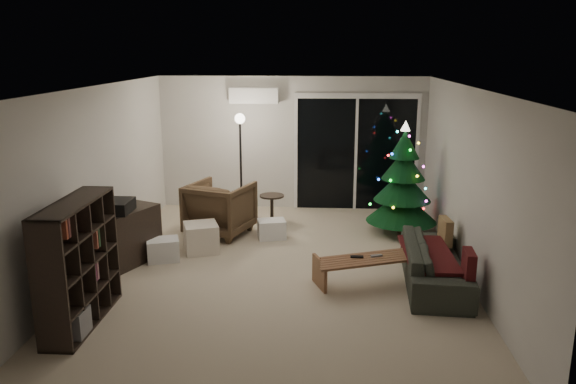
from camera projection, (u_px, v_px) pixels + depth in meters
The scene contains 18 objects.
room at pixel (315, 176), 8.93m from camera, with size 6.50×7.51×2.60m.
bookshelf at pixel (63, 263), 6.14m from camera, with size 0.35×1.40×1.40m, color black, non-canonical shape.
media_cabinet at pixel (119, 240), 7.83m from camera, with size 0.48×1.27×0.79m, color black.
stereo at pixel (116, 206), 7.71m from camera, with size 0.40×0.48×0.17m, color black.
armchair at pixel (220, 208), 9.22m from camera, with size 0.93×0.96×0.88m, color brown.
ottoman at pixel (201, 238), 8.45m from camera, with size 0.48×0.48×0.43m, color silver.
cardboard_box_a at pixel (163, 250), 8.11m from camera, with size 0.45×0.34×0.32m, color white.
cardboard_box_b at pixel (272, 229), 9.07m from camera, with size 0.44×0.33×0.30m, color white.
side_table at pixel (272, 210), 9.75m from camera, with size 0.43×0.43×0.53m, color black.
floor_lamp at pixel (241, 170), 9.81m from camera, with size 0.30×0.30×1.86m, color black.
sofa at pixel (435, 263), 7.27m from camera, with size 1.92×0.75×0.56m, color #3E453B.
sofa_throw at pixel (428, 254), 7.24m from camera, with size 0.60×1.39×0.05m, color #3B0F0B.
cushion_a at pixel (445, 231), 7.82m from camera, with size 0.11×0.37×0.37m, color #A2794D.
cushion_b at pixel (469, 266), 6.57m from camera, with size 0.11×0.37×0.37m, color #3B0F0B.
coffee_table at pixel (368, 273), 7.15m from camera, with size 1.30×0.46×0.41m, color brown, non-canonical shape.
remote_a at pixel (357, 257), 7.10m from camera, with size 0.16×0.05×0.02m, color black.
remote_b at pixel (376, 256), 7.13m from camera, with size 0.15×0.04×0.02m, color slate.
christmas_tree at pixel (403, 178), 9.13m from camera, with size 1.16×1.16×1.87m, color #0D341B.
Camera 1 is at (0.56, -7.23, 2.97)m, focal length 35.00 mm.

